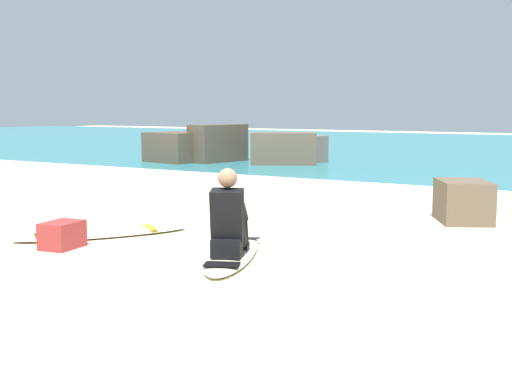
% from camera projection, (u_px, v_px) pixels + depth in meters
% --- Properties ---
extents(ground_plane, '(80.00, 80.00, 0.00)m').
position_uv_depth(ground_plane, '(155.00, 253.00, 7.50)').
color(ground_plane, beige).
extents(sea, '(80.00, 28.00, 0.10)m').
position_uv_depth(sea, '(501.00, 150.00, 24.86)').
color(sea, teal).
rests_on(sea, ground).
extents(breaking_foam, '(80.00, 0.90, 0.11)m').
position_uv_depth(breaking_foam, '(369.00, 188.00, 13.21)').
color(breaking_foam, white).
rests_on(breaking_foam, ground).
extents(surfboard_main, '(1.42, 2.31, 0.08)m').
position_uv_depth(surfboard_main, '(232.00, 252.00, 7.40)').
color(surfboard_main, '#EFE5C6').
rests_on(surfboard_main, ground).
extents(surfer_seated, '(0.58, 0.77, 0.95)m').
position_uv_depth(surfer_seated, '(229.00, 222.00, 7.07)').
color(surfer_seated, black).
rests_on(surfer_seated, surfboard_main).
extents(surfboard_spare_near, '(1.71, 2.15, 0.08)m').
position_uv_depth(surfboard_spare_near, '(103.00, 233.00, 8.50)').
color(surfboard_spare_near, '#EFE5C6').
rests_on(surfboard_spare_near, ground).
extents(rock_outcrop_distant, '(4.98, 3.23, 1.18)m').
position_uv_depth(rock_outcrop_distant, '(233.00, 149.00, 19.01)').
color(rock_outcrop_distant, brown).
rests_on(rock_outcrop_distant, ground).
extents(shoreline_rock, '(1.04, 1.15, 0.61)m').
position_uv_depth(shoreline_rock, '(463.00, 201.00, 9.54)').
color(shoreline_rock, brown).
rests_on(shoreline_rock, ground).
extents(beach_bag, '(0.43, 0.53, 0.32)m').
position_uv_depth(beach_bag, '(62.00, 235.00, 7.76)').
color(beach_bag, maroon).
rests_on(beach_bag, ground).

